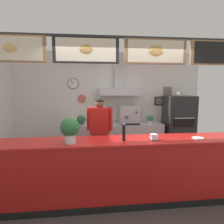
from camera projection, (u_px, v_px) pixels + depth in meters
The scene contains 15 objects.
ground_plane at pixel (122, 192), 3.46m from camera, with size 6.28×6.28×0.00m, color #3F3A38.
back_wall_assembly at pixel (110, 100), 5.42m from camera, with size 5.23×2.34×2.82m.
service_counter at pixel (124, 170), 3.15m from camera, with size 4.38×0.63×1.03m.
back_prep_counter at pixel (115, 140), 5.31m from camera, with size 2.55×0.63×0.88m.
pizza_oven at pixel (179, 126), 5.30m from camera, with size 0.75×0.64×1.73m.
shop_worker at pixel (100, 133), 4.21m from camera, with size 0.55×0.30×1.61m.
espresso_machine at pixel (129, 115), 5.24m from camera, with size 0.52×0.48×0.47m.
potted_sage at pixel (105, 120), 5.22m from camera, with size 0.18×0.18×0.20m.
potted_basil at pixel (150, 119), 5.31m from camera, with size 0.17×0.17×0.21m.
potted_rosemary at pixel (81, 119), 5.11m from camera, with size 0.23×0.23×0.25m.
potted_oregano at pixel (93, 119), 5.14m from camera, with size 0.19×0.19×0.25m.
condiment_plate at pixel (198, 138), 3.16m from camera, with size 0.19×0.19×0.01m.
napkin_holder at pixel (154, 137), 3.07m from camera, with size 0.13×0.13×0.11m.
pepper_grinder at pixel (124, 132), 3.00m from camera, with size 0.05×0.05×0.28m.
basil_vase at pixel (70, 129), 2.85m from camera, with size 0.28×0.28×0.38m.
Camera 1 is at (-0.54, -3.22, 1.85)m, focal length 31.15 mm.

